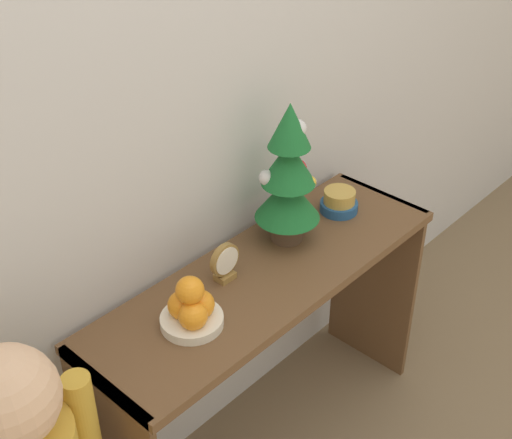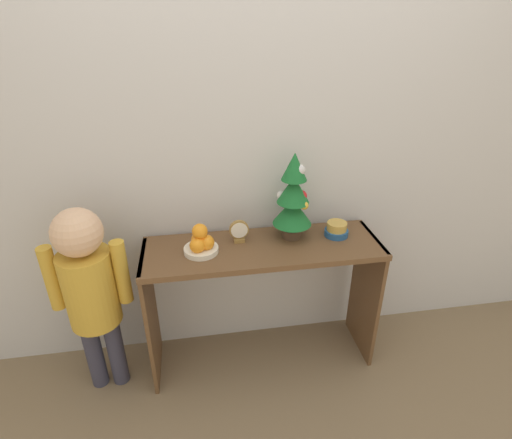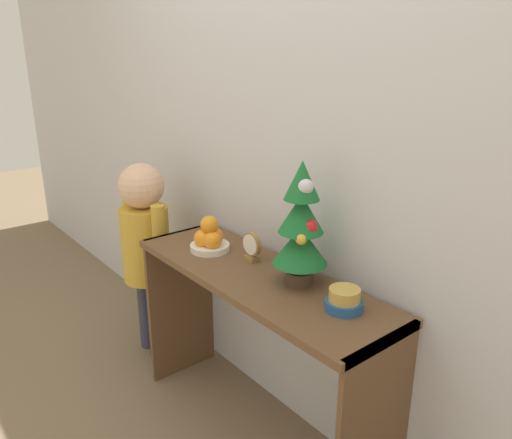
{
  "view_description": "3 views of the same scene",
  "coord_description": "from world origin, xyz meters",
  "px_view_note": "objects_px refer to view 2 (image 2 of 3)",
  "views": [
    {
      "loc": [
        -1.24,
        -0.91,
        2.04
      ],
      "look_at": [
        -0.04,
        0.21,
        0.95
      ],
      "focal_mm": 50.0,
      "sensor_mm": 36.0,
      "label": 1
    },
    {
      "loc": [
        -0.31,
        -1.51,
        1.8
      ],
      "look_at": [
        -0.04,
        0.19,
        0.91
      ],
      "focal_mm": 28.0,
      "sensor_mm": 36.0,
      "label": 2
    },
    {
      "loc": [
        1.36,
        -0.91,
        1.57
      ],
      "look_at": [
        -0.04,
        0.22,
        0.96
      ],
      "focal_mm": 35.0,
      "sensor_mm": 36.0,
      "label": 3
    }
  ],
  "objects_px": {
    "mini_tree": "(293,197)",
    "child_figure": "(89,284)",
    "desk_clock": "(239,231)",
    "fruit_bowl": "(201,243)",
    "singing_bowl": "(336,230)"
  },
  "relations": [
    {
      "from": "singing_bowl",
      "to": "desk_clock",
      "type": "distance_m",
      "value": 0.52
    },
    {
      "from": "singing_bowl",
      "to": "child_figure",
      "type": "relative_size",
      "value": 0.12
    },
    {
      "from": "mini_tree",
      "to": "desk_clock",
      "type": "xyz_separation_m",
      "value": [
        -0.28,
        -0.0,
        -0.17
      ]
    },
    {
      "from": "mini_tree",
      "to": "fruit_bowl",
      "type": "distance_m",
      "value": 0.51
    },
    {
      "from": "mini_tree",
      "to": "child_figure",
      "type": "height_order",
      "value": "mini_tree"
    },
    {
      "from": "fruit_bowl",
      "to": "singing_bowl",
      "type": "height_order",
      "value": "fruit_bowl"
    },
    {
      "from": "fruit_bowl",
      "to": "desk_clock",
      "type": "distance_m",
      "value": 0.21
    },
    {
      "from": "child_figure",
      "to": "singing_bowl",
      "type": "bearing_deg",
      "value": 4.18
    },
    {
      "from": "singing_bowl",
      "to": "desk_clock",
      "type": "height_order",
      "value": "desk_clock"
    },
    {
      "from": "child_figure",
      "to": "desk_clock",
      "type": "bearing_deg",
      "value": 8.5
    },
    {
      "from": "mini_tree",
      "to": "child_figure",
      "type": "bearing_deg",
      "value": -173.58
    },
    {
      "from": "mini_tree",
      "to": "fruit_bowl",
      "type": "relative_size",
      "value": 2.71
    },
    {
      "from": "desk_clock",
      "to": "child_figure",
      "type": "xyz_separation_m",
      "value": [
        -0.74,
        -0.11,
        -0.16
      ]
    },
    {
      "from": "mini_tree",
      "to": "child_figure",
      "type": "relative_size",
      "value": 0.44
    },
    {
      "from": "child_figure",
      "to": "mini_tree",
      "type": "bearing_deg",
      "value": 6.42
    }
  ]
}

